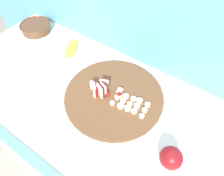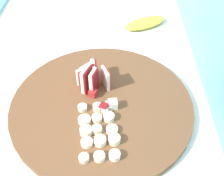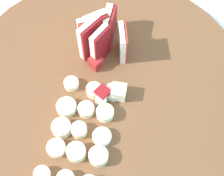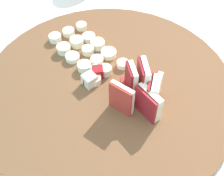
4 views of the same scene
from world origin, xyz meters
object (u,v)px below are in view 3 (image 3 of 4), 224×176
(apple_wedge_fan, at_px, (101,34))
(apple_dice_pile, at_px, (108,87))
(cutting_board, at_px, (104,85))
(banana_slice_rows, at_px, (82,131))

(apple_wedge_fan, xyz_separation_m, apple_dice_pile, (0.08, 0.04, -0.02))
(apple_wedge_fan, bearing_deg, apple_dice_pile, 26.40)
(cutting_board, relative_size, apple_wedge_fan, 5.02)
(cutting_board, distance_m, banana_slice_rows, 0.09)
(banana_slice_rows, bearing_deg, apple_wedge_fan, -170.71)
(apple_wedge_fan, bearing_deg, cutting_board, 22.90)
(apple_dice_pile, relative_size, banana_slice_rows, 0.46)
(cutting_board, bearing_deg, banana_slice_rows, -1.66)
(cutting_board, distance_m, apple_dice_pile, 0.02)
(cutting_board, relative_size, banana_slice_rows, 2.67)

